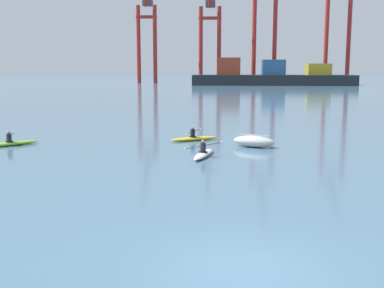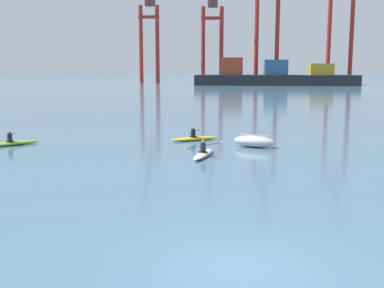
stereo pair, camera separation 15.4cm
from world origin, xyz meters
The scene contains 10 objects.
ground_plane centered at (0.00, 0.00, 0.00)m, with size 800.00×800.00×0.00m, color #476B84.
container_barge centered at (9.91, 120.13, 2.35)m, with size 42.95×8.97×7.30m.
gantry_crane_west centered at (-26.32, 134.06, 16.61)m, with size 6.22×18.13×36.79m.
gantry_crane_west_mid centered at (-7.24, 132.79, 15.74)m, with size 6.60×16.61×33.43m.
gantry_crane_east_mid centered at (8.36, 127.69, 19.30)m, with size 6.98×19.84×37.54m.
gantry_crane_east centered at (29.45, 132.38, 19.42)m, with size 7.50×17.67×38.26m.
capsized_dinghy centered at (1.01, 18.09, 0.35)m, with size 2.82×2.01×0.76m.
kayak_lime centered at (-14.01, 17.29, 0.17)m, with size 2.88×2.78×1.03m.
kayak_white centered at (-1.86, 14.64, 0.17)m, with size 2.21×3.45×0.95m.
kayak_yellow centered at (-2.84, 20.33, 0.17)m, with size 3.24×2.24×0.97m.
Camera 1 is at (-0.30, -11.10, 4.83)m, focal length 44.98 mm.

